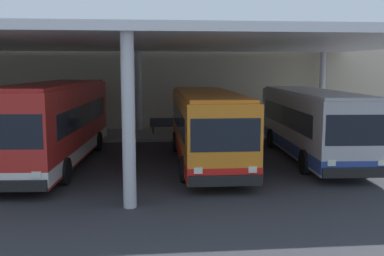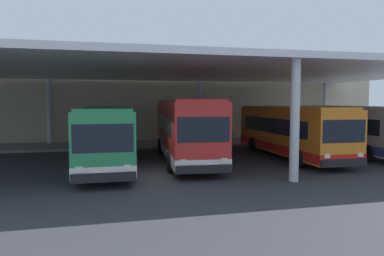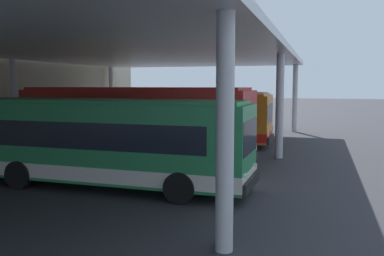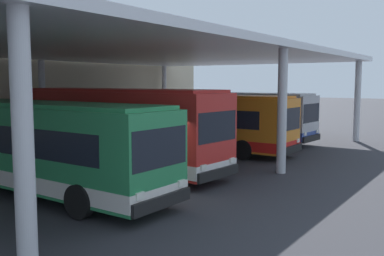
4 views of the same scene
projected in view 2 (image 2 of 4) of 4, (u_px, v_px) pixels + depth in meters
The scene contains 9 objects.
ground_plane at pixel (145, 176), 16.13m from camera, with size 200.00×200.00×0.00m, color #333338.
platform_kerb at pixel (130, 144), 27.52m from camera, with size 42.00×4.50×0.18m, color gray.
station_building_facade at pixel (127, 102), 30.42m from camera, with size 48.00×1.60×6.95m, color #C1B293.
canopy_shelter at pixel (135, 71), 21.07m from camera, with size 40.00×17.00×5.55m.
bus_nearest_bay at pixel (106, 136), 18.37m from camera, with size 2.83×10.56×3.17m.
bus_second_bay at pixel (185, 129), 20.44m from camera, with size 3.33×11.48×3.57m.
bus_middle_bay at pixel (290, 131), 21.59m from camera, with size 2.82×10.56×3.17m.
bus_far_bay at pixel (353, 129), 23.38m from camera, with size 3.11×10.65×3.17m.
bench_waiting at pixel (223, 135), 29.33m from camera, with size 1.80×0.45×0.92m.
Camera 2 is at (-1.59, -15.98, 3.43)m, focal length 32.65 mm.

